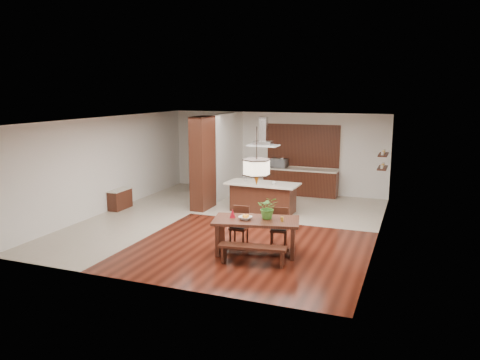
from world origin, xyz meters
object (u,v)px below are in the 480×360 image
at_px(island_cup, 274,183).
at_px(microwave, 279,163).
at_px(pendant_lantern, 257,156).
at_px(range_hood, 264,132).
at_px(dining_bench, 253,255).
at_px(foliage_plant, 268,208).
at_px(fruit_bowl, 245,218).
at_px(dining_table, 256,228).
at_px(dining_chair_left, 239,226).
at_px(kitchen_island, 263,197).
at_px(dining_chair_right, 279,228).
at_px(hallway_console, 120,199).

bearing_deg(island_cup, microwave, 103.16).
relative_size(pendant_lantern, microwave, 2.28).
bearing_deg(range_hood, dining_bench, -74.66).
bearing_deg(foliage_plant, fruit_bowl, -151.30).
distance_m(dining_table, dining_chair_left, 0.77).
relative_size(pendant_lantern, range_hood, 1.46).
relative_size(dining_bench, range_hood, 1.63).
distance_m(foliage_plant, kitchen_island, 3.72).
height_order(foliage_plant, island_cup, foliage_plant).
bearing_deg(pendant_lantern, dining_chair_right, 63.50).
bearing_deg(foliage_plant, pendant_lantern, -148.03).
xyz_separation_m(dining_chair_left, foliage_plant, (0.83, -0.32, 0.61)).
xyz_separation_m(dining_bench, pendant_lantern, (-0.15, 0.68, 2.04)).
xyz_separation_m(dining_chair_right, range_hood, (-1.36, 2.92, 2.01)).
bearing_deg(island_cup, foliage_plant, -75.37).
bearing_deg(dining_chair_left, fruit_bowl, -58.92).
bearing_deg(dining_table, dining_bench, -77.21).
xyz_separation_m(dining_chair_left, fruit_bowl, (0.38, -0.57, 0.38)).
xyz_separation_m(fruit_bowl, microwave, (-1.07, 6.40, 0.27)).
height_order(dining_table, kitchen_island, kitchen_island).
distance_m(dining_bench, island_cup, 4.29).
bearing_deg(fruit_bowl, dining_chair_left, 123.20).
relative_size(hallway_console, fruit_bowl, 2.99).
relative_size(dining_chair_left, microwave, 1.59).
xyz_separation_m(pendant_lantern, foliage_plant, (0.23, 0.14, -1.18)).
relative_size(foliage_plant, kitchen_island, 0.23).
distance_m(hallway_console, range_hood, 4.97).
bearing_deg(kitchen_island, island_cup, -16.76).
height_order(dining_chair_left, dining_chair_right, dining_chair_left).
distance_m(dining_chair_right, microwave, 5.88).
xyz_separation_m(kitchen_island, range_hood, (0.00, 0.00, 2.00)).
height_order(dining_chair_right, pendant_lantern, pendant_lantern).
bearing_deg(foliage_plant, dining_chair_left, 158.74).
distance_m(hallway_console, pendant_lantern, 6.10).
distance_m(fruit_bowl, range_hood, 4.13).
bearing_deg(kitchen_island, microwave, 98.00).
bearing_deg(dining_table, foliage_plant, 31.97).
xyz_separation_m(hallway_console, fruit_bowl, (5.08, -2.41, 0.52)).
bearing_deg(island_cup, dining_chair_left, -89.33).
xyz_separation_m(foliage_plant, range_hood, (-1.25, 3.46, 1.40)).
bearing_deg(fruit_bowl, dining_table, 25.11).
bearing_deg(fruit_bowl, hallway_console, 154.64).
height_order(island_cup, microwave, microwave).
height_order(hallway_console, island_cup, island_cup).
bearing_deg(island_cup, fruit_bowl, -83.44).
height_order(dining_table, island_cup, island_cup).
bearing_deg(microwave, foliage_plant, -69.72).
distance_m(dining_chair_left, island_cup, 3.04).
bearing_deg(range_hood, pendant_lantern, -74.18).
xyz_separation_m(hallway_console, dining_table, (5.31, -2.30, 0.28)).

